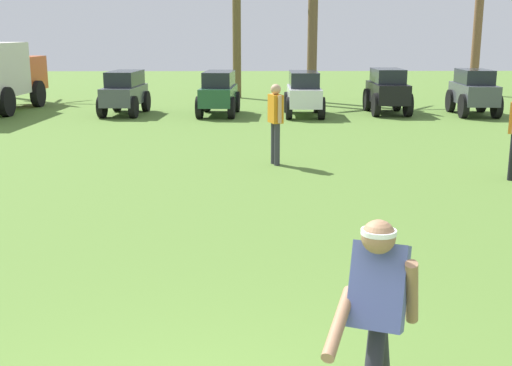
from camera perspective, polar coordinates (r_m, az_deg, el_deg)
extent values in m
cylinder|color=#23232D|center=(4.61, 11.03, -14.97)|extent=(0.27, 0.45, 0.69)
cube|color=#4C5699|center=(4.14, 10.84, -8.96)|extent=(0.45, 0.47, 0.58)
sphere|color=#936B4C|center=(3.94, 10.83, -4.72)|extent=(0.27, 0.27, 0.21)
cylinder|color=white|center=(3.93, 10.85, -4.30)|extent=(0.28, 0.28, 0.03)
cylinder|color=#936B4C|center=(3.98, 7.41, -12.20)|extent=(0.28, 0.56, 0.27)
cylinder|color=#936B4C|center=(4.17, 13.68, -9.43)|extent=(0.18, 0.29, 0.49)
cylinder|color=#33333D|center=(12.38, 1.89, 3.44)|extent=(0.14, 0.14, 0.82)
cylinder|color=#33333D|center=(12.54, 1.58, 3.58)|extent=(0.14, 0.14, 0.82)
cube|color=orange|center=(12.36, 1.75, 6.62)|extent=(0.30, 0.39, 0.54)
cylinder|color=tan|center=(12.17, 2.12, 6.55)|extent=(0.09, 0.09, 0.52)
cylinder|color=tan|center=(12.56, 1.40, 6.77)|extent=(0.09, 0.09, 0.52)
sphere|color=tan|center=(12.33, 1.77, 8.32)|extent=(0.25, 0.25, 0.20)
cylinder|color=black|center=(11.97, 21.83, 2.15)|extent=(0.15, 0.15, 0.82)
cube|color=#474C51|center=(20.57, -11.62, 7.66)|extent=(1.13, 2.46, 0.55)
cube|color=#1E232B|center=(20.68, -11.58, 9.10)|extent=(0.97, 1.86, 0.46)
cylinder|color=black|center=(21.53, -12.26, 7.13)|extent=(0.23, 0.67, 0.66)
cylinder|color=black|center=(21.29, -9.75, 7.18)|extent=(0.23, 0.67, 0.66)
cylinder|color=black|center=(19.93, -13.53, 6.60)|extent=(0.23, 0.67, 0.66)
cylinder|color=black|center=(19.67, -10.83, 6.65)|extent=(0.23, 0.67, 0.66)
cube|color=#235133|center=(20.04, -3.34, 7.77)|extent=(1.14, 2.47, 0.55)
cube|color=#1E232B|center=(20.15, -3.31, 9.24)|extent=(0.98, 1.86, 0.46)
cylinder|color=black|center=(20.96, -4.37, 7.24)|extent=(0.23, 0.67, 0.66)
cylinder|color=black|center=(20.85, -1.74, 7.24)|extent=(0.23, 0.67, 0.66)
cylinder|color=black|center=(19.31, -5.05, 6.71)|extent=(0.23, 0.67, 0.66)
cylinder|color=black|center=(19.19, -2.19, 6.71)|extent=(0.23, 0.67, 0.66)
cube|color=silver|center=(19.90, 4.27, 7.71)|extent=(1.03, 2.43, 0.55)
cube|color=#1E232B|center=(20.01, 4.27, 9.19)|extent=(0.89, 1.82, 0.46)
cylinder|color=black|center=(20.74, 2.78, 7.19)|extent=(0.20, 0.66, 0.66)
cylinder|color=black|center=(20.79, 5.45, 7.17)|extent=(0.20, 0.66, 0.66)
cylinder|color=black|center=(19.07, 2.95, 6.66)|extent=(0.20, 0.66, 0.66)
cylinder|color=black|center=(19.13, 5.85, 6.63)|extent=(0.20, 0.66, 0.66)
cube|color=black|center=(20.82, 11.59, 7.88)|extent=(1.00, 2.36, 0.60)
cube|color=#1E232B|center=(20.83, 11.63, 9.32)|extent=(0.88, 1.56, 0.44)
cylinder|color=black|center=(21.52, 9.85, 7.32)|extent=(0.19, 0.72, 0.72)
cylinder|color=black|center=(21.71, 12.42, 7.26)|extent=(0.19, 0.72, 0.72)
cylinder|color=black|center=(19.99, 10.62, 6.84)|extent=(0.19, 0.72, 0.72)
cylinder|color=black|center=(20.20, 13.37, 6.78)|extent=(0.19, 0.72, 0.72)
cube|color=#474C51|center=(21.14, 18.77, 7.53)|extent=(1.12, 2.40, 0.60)
cube|color=#1E232B|center=(21.15, 18.84, 8.94)|extent=(0.95, 1.60, 0.44)
cylinder|color=black|center=(21.79, 16.91, 7.01)|extent=(0.22, 0.73, 0.72)
cylinder|color=black|center=(22.05, 19.39, 6.90)|extent=(0.22, 0.73, 0.72)
cylinder|color=black|center=(20.29, 17.97, 6.52)|extent=(0.22, 0.73, 0.72)
cylinder|color=black|center=(20.57, 20.62, 6.40)|extent=(0.22, 0.73, 0.72)
cube|color=#CC4C19|center=(23.98, -19.94, 9.16)|extent=(1.14, 1.75, 1.15)
cylinder|color=black|center=(23.94, -21.40, 7.41)|extent=(0.29, 0.91, 0.90)
cylinder|color=black|center=(23.51, -18.81, 7.52)|extent=(0.29, 0.91, 0.90)
cylinder|color=black|center=(21.10, -21.31, 6.74)|extent=(0.29, 0.91, 0.90)
cylinder|color=brown|center=(25.39, -1.74, 15.98)|extent=(0.33, 0.33, 7.44)
cylinder|color=brown|center=(24.00, 5.05, 13.35)|extent=(0.36, 0.36, 5.14)
cylinder|color=brown|center=(28.06, 19.18, 13.94)|extent=(0.35, 0.35, 6.38)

